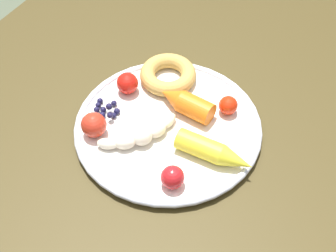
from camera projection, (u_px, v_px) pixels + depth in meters
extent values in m
cube|color=#3E3216|center=(175.00, 142.00, 0.85)|extent=(1.13, 0.98, 0.03)
cube|color=#442C18|center=(134.00, 53.00, 1.55)|extent=(0.05, 0.05, 0.70)
cylinder|color=white|center=(168.00, 128.00, 0.84)|extent=(0.31, 0.31, 0.01)
torus|color=silver|center=(168.00, 126.00, 0.84)|extent=(0.33, 0.33, 0.01)
ellipsoid|color=beige|center=(108.00, 144.00, 0.80)|extent=(0.03, 0.04, 0.02)
ellipsoid|color=beige|center=(125.00, 142.00, 0.80)|extent=(0.04, 0.04, 0.02)
ellipsoid|color=beige|center=(142.00, 137.00, 0.80)|extent=(0.05, 0.04, 0.03)
ellipsoid|color=beige|center=(157.00, 130.00, 0.82)|extent=(0.04, 0.03, 0.02)
ellipsoid|color=beige|center=(168.00, 121.00, 0.83)|extent=(0.04, 0.02, 0.02)
cylinder|color=orange|center=(196.00, 108.00, 0.84)|extent=(0.04, 0.06, 0.04)
cone|color=orange|center=(171.00, 96.00, 0.86)|extent=(0.04, 0.04, 0.04)
cylinder|color=yellow|center=(200.00, 146.00, 0.79)|extent=(0.04, 0.08, 0.04)
cone|color=yellow|center=(237.00, 161.00, 0.77)|extent=(0.04, 0.05, 0.04)
torus|color=tan|center=(168.00, 75.00, 0.90)|extent=(0.14, 0.14, 0.03)
sphere|color=#191638|center=(117.00, 111.00, 0.85)|extent=(0.01, 0.01, 0.01)
sphere|color=#191638|center=(103.00, 110.00, 0.86)|extent=(0.01, 0.01, 0.01)
sphere|color=#191638|center=(114.00, 104.00, 0.87)|extent=(0.01, 0.01, 0.01)
sphere|color=#191638|center=(98.00, 105.00, 0.86)|extent=(0.01, 0.01, 0.01)
sphere|color=#191638|center=(114.00, 115.00, 0.85)|extent=(0.01, 0.01, 0.01)
sphere|color=#191638|center=(100.00, 101.00, 0.87)|extent=(0.01, 0.01, 0.01)
sphere|color=#191638|center=(97.00, 110.00, 0.86)|extent=(0.01, 0.01, 0.01)
sphere|color=#191638|center=(102.00, 115.00, 0.85)|extent=(0.01, 0.01, 0.01)
sphere|color=#191638|center=(109.00, 107.00, 0.85)|extent=(0.01, 0.01, 0.01)
sphere|color=#191638|center=(110.00, 115.00, 0.84)|extent=(0.01, 0.01, 0.01)
sphere|color=red|center=(173.00, 177.00, 0.75)|extent=(0.04, 0.04, 0.04)
sphere|color=red|center=(94.00, 125.00, 0.81)|extent=(0.04, 0.04, 0.04)
sphere|color=red|center=(127.00, 83.00, 0.88)|extent=(0.04, 0.04, 0.04)
sphere|color=red|center=(228.00, 105.00, 0.85)|extent=(0.03, 0.03, 0.03)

